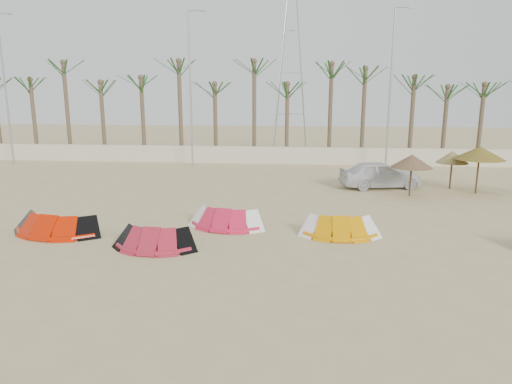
# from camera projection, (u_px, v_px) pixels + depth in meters

# --- Properties ---
(ground) EXTENTS (120.00, 120.00, 0.00)m
(ground) POSITION_uv_depth(u_px,v_px,m) (238.00, 277.00, 13.84)
(ground) COLOR tan
(ground) RESTS_ON ground
(boundary_wall) EXTENTS (60.00, 0.30, 1.30)m
(boundary_wall) POSITION_uv_depth(u_px,v_px,m) (275.00, 155.00, 35.08)
(boundary_wall) COLOR beige
(boundary_wall) RESTS_ON ground
(palm_line) EXTENTS (52.00, 4.00, 7.70)m
(palm_line) POSITION_uv_depth(u_px,v_px,m) (285.00, 78.00, 35.21)
(palm_line) COLOR brown
(palm_line) RESTS_ON ground
(lamp_a) EXTENTS (1.25, 0.14, 11.00)m
(lamp_a) POSITION_uv_depth(u_px,v_px,m) (6.00, 87.00, 33.80)
(lamp_a) COLOR #A5A8AD
(lamp_a) RESTS_ON ground
(lamp_b) EXTENTS (1.25, 0.14, 11.00)m
(lamp_b) POSITION_uv_depth(u_px,v_px,m) (191.00, 87.00, 32.55)
(lamp_b) COLOR #A5A8AD
(lamp_b) RESTS_ON ground
(lamp_c) EXTENTS (1.25, 0.14, 11.00)m
(lamp_c) POSITION_uv_depth(u_px,v_px,m) (391.00, 87.00, 31.30)
(lamp_c) COLOR #A5A8AD
(lamp_c) RESTS_ON ground
(pylon) EXTENTS (3.00, 3.00, 14.00)m
(pylon) POSITION_uv_depth(u_px,v_px,m) (289.00, 153.00, 40.96)
(pylon) COLOR #A5A8AD
(pylon) RESTS_ON ground
(kite_red_left) EXTENTS (3.87, 2.09, 0.90)m
(kite_red_left) POSITION_uv_depth(u_px,v_px,m) (59.00, 222.00, 18.14)
(kite_red_left) COLOR #C41A00
(kite_red_left) RESTS_ON ground
(kite_red_mid) EXTENTS (3.06, 1.70, 0.90)m
(kite_red_mid) POSITION_uv_depth(u_px,v_px,m) (156.00, 236.00, 16.39)
(kite_red_mid) COLOR #A61E31
(kite_red_mid) RESTS_ON ground
(kite_red_right) EXTENTS (3.33, 2.06, 0.90)m
(kite_red_right) POSITION_uv_depth(u_px,v_px,m) (227.00, 216.00, 18.93)
(kite_red_right) COLOR red
(kite_red_right) RESTS_ON ground
(kite_orange) EXTENTS (2.99, 1.55, 0.90)m
(kite_orange) POSITION_uv_depth(u_px,v_px,m) (339.00, 224.00, 17.80)
(kite_orange) COLOR orange
(kite_orange) RESTS_ON ground
(parasol_left) EXTENTS (2.18, 2.18, 2.24)m
(parasol_left) POSITION_uv_depth(u_px,v_px,m) (412.00, 161.00, 24.02)
(parasol_left) COLOR #4C331E
(parasol_left) RESTS_ON ground
(parasol_mid) EXTENTS (2.63, 2.63, 2.59)m
(parasol_mid) POSITION_uv_depth(u_px,v_px,m) (480.00, 153.00, 24.52)
(parasol_mid) COLOR #4C331E
(parasol_mid) RESTS_ON ground
(parasol_right) EXTENTS (1.79, 1.79, 2.20)m
(parasol_right) POSITION_uv_depth(u_px,v_px,m) (452.00, 157.00, 25.81)
(parasol_right) COLOR #4C331E
(parasol_right) RESTS_ON ground
(car) EXTENTS (4.87, 2.74, 1.56)m
(car) POSITION_uv_depth(u_px,v_px,m) (380.00, 174.00, 26.30)
(car) COLOR silver
(car) RESTS_ON ground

